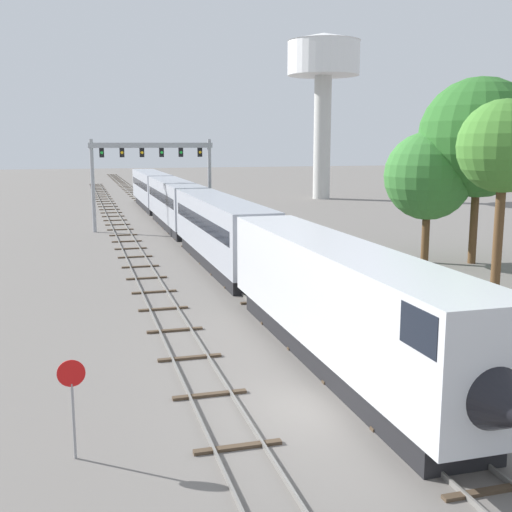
{
  "coord_description": "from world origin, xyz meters",
  "views": [
    {
      "loc": [
        -7.65,
        -18.57,
        8.7
      ],
      "look_at": [
        1.0,
        12.0,
        3.0
      ],
      "focal_mm": 44.77,
      "sensor_mm": 36.0,
      "label": 1
    }
  ],
  "objects_px": {
    "passenger_train": "(193,214)",
    "water_tower": "(323,67)",
    "trackside_tree_left": "(479,138)",
    "signal_gantry": "(152,164)",
    "trackside_tree_right": "(428,176)",
    "trackside_tree_mid": "(504,147)",
    "stop_sign": "(72,395)"
  },
  "relations": [
    {
      "from": "water_tower",
      "to": "stop_sign",
      "type": "relative_size",
      "value": 8.57
    },
    {
      "from": "stop_sign",
      "to": "trackside_tree_mid",
      "type": "distance_m",
      "value": 29.14
    },
    {
      "from": "trackside_tree_left",
      "to": "passenger_train",
      "type": "bearing_deg",
      "value": 140.65
    },
    {
      "from": "water_tower",
      "to": "trackside_tree_mid",
      "type": "height_order",
      "value": "water_tower"
    },
    {
      "from": "passenger_train",
      "to": "trackside_tree_mid",
      "type": "bearing_deg",
      "value": -57.27
    },
    {
      "from": "passenger_train",
      "to": "trackside_tree_left",
      "type": "bearing_deg",
      "value": -39.35
    },
    {
      "from": "trackside_tree_mid",
      "to": "stop_sign",
      "type": "bearing_deg",
      "value": -148.74
    },
    {
      "from": "signal_gantry",
      "to": "trackside_tree_mid",
      "type": "height_order",
      "value": "trackside_tree_mid"
    },
    {
      "from": "water_tower",
      "to": "trackside_tree_mid",
      "type": "relative_size",
      "value": 2.21
    },
    {
      "from": "signal_gantry",
      "to": "trackside_tree_left",
      "type": "relative_size",
      "value": 0.92
    },
    {
      "from": "trackside_tree_left",
      "to": "trackside_tree_mid",
      "type": "xyz_separation_m",
      "value": [
        -3.56,
        -7.59,
        -0.57
      ]
    },
    {
      "from": "water_tower",
      "to": "signal_gantry",
      "type": "bearing_deg",
      "value": -135.44
    },
    {
      "from": "signal_gantry",
      "to": "passenger_train",
      "type": "bearing_deg",
      "value": -76.76
    },
    {
      "from": "passenger_train",
      "to": "trackside_tree_right",
      "type": "distance_m",
      "value": 20.24
    },
    {
      "from": "passenger_train",
      "to": "trackside_tree_left",
      "type": "distance_m",
      "value": 23.93
    },
    {
      "from": "stop_sign",
      "to": "trackside_tree_right",
      "type": "bearing_deg",
      "value": 43.61
    },
    {
      "from": "signal_gantry",
      "to": "water_tower",
      "type": "distance_m",
      "value": 43.25
    },
    {
      "from": "signal_gantry",
      "to": "stop_sign",
      "type": "height_order",
      "value": "signal_gantry"
    },
    {
      "from": "trackside_tree_mid",
      "to": "trackside_tree_right",
      "type": "distance_m",
      "value": 9.02
    },
    {
      "from": "passenger_train",
      "to": "water_tower",
      "type": "height_order",
      "value": "water_tower"
    },
    {
      "from": "passenger_train",
      "to": "water_tower",
      "type": "distance_m",
      "value": 50.09
    },
    {
      "from": "water_tower",
      "to": "trackside_tree_left",
      "type": "bearing_deg",
      "value": -99.89
    },
    {
      "from": "water_tower",
      "to": "trackside_tree_left",
      "type": "distance_m",
      "value": 54.97
    },
    {
      "from": "trackside_tree_left",
      "to": "trackside_tree_mid",
      "type": "height_order",
      "value": "trackside_tree_left"
    },
    {
      "from": "water_tower",
      "to": "trackside_tree_right",
      "type": "xyz_separation_m",
      "value": [
        -12.41,
        -51.91,
        -13.52
      ]
    },
    {
      "from": "trackside_tree_mid",
      "to": "trackside_tree_left",
      "type": "bearing_deg",
      "value": 64.86
    },
    {
      "from": "trackside_tree_mid",
      "to": "trackside_tree_right",
      "type": "relative_size",
      "value": 1.18
    },
    {
      "from": "passenger_train",
      "to": "trackside_tree_right",
      "type": "bearing_deg",
      "value": -42.5
    },
    {
      "from": "passenger_train",
      "to": "water_tower",
      "type": "relative_size",
      "value": 3.4
    },
    {
      "from": "stop_sign",
      "to": "trackside_tree_left",
      "type": "bearing_deg",
      "value": 38.73
    },
    {
      "from": "stop_sign",
      "to": "trackside_tree_left",
      "type": "xyz_separation_m",
      "value": [
        27.84,
        22.33,
        7.09
      ]
    },
    {
      "from": "water_tower",
      "to": "stop_sign",
      "type": "xyz_separation_m",
      "value": [
        -37.09,
        -75.42,
        -17.93
      ]
    }
  ]
}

